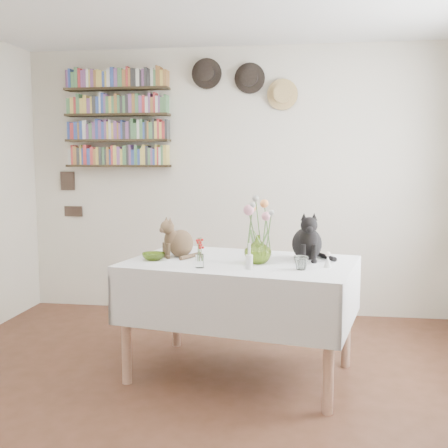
% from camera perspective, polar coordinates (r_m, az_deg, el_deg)
% --- Properties ---
extents(room, '(4.08, 4.58, 2.58)m').
position_cam_1_polar(room, '(3.10, -4.44, 2.51)').
color(room, brown).
rests_on(room, ground).
extents(dining_table, '(1.63, 1.21, 0.79)m').
position_cam_1_polar(dining_table, '(3.81, 1.72, -6.65)').
color(dining_table, white).
rests_on(dining_table, room).
extents(tabby_cat, '(0.31, 0.30, 0.29)m').
position_cam_1_polar(tabby_cat, '(3.93, -4.41, -1.22)').
color(tabby_cat, brown).
rests_on(tabby_cat, dining_table).
extents(black_cat, '(0.25, 0.30, 0.33)m').
position_cam_1_polar(black_cat, '(3.84, 8.44, -1.11)').
color(black_cat, black).
rests_on(black_cat, dining_table).
extents(flower_vase, '(0.23, 0.23, 0.19)m').
position_cam_1_polar(flower_vase, '(3.67, 3.46, -2.58)').
color(flower_vase, '#98BB3C').
rests_on(flower_vase, dining_table).
extents(green_bowl, '(0.16, 0.16, 0.05)m').
position_cam_1_polar(green_bowl, '(3.82, -7.17, -3.29)').
color(green_bowl, '#98BB3C').
rests_on(green_bowl, dining_table).
extents(drinking_glass, '(0.11, 0.11, 0.09)m').
position_cam_1_polar(drinking_glass, '(3.49, 7.85, -3.94)').
color(drinking_glass, white).
rests_on(drinking_glass, dining_table).
extents(candlestick, '(0.04, 0.04, 0.16)m').
position_cam_1_polar(candlestick, '(3.48, 2.58, -3.73)').
color(candlestick, white).
rests_on(candlestick, dining_table).
extents(berry_jar, '(0.05, 0.05, 0.21)m').
position_cam_1_polar(berry_jar, '(3.52, -2.50, -2.92)').
color(berry_jar, white).
rests_on(berry_jar, dining_table).
extents(porcelain_figurine, '(0.05, 0.05, 0.10)m').
position_cam_1_polar(porcelain_figurine, '(3.59, 10.50, -3.67)').
color(porcelain_figurine, white).
rests_on(porcelain_figurine, dining_table).
extents(flower_bouquet, '(0.17, 0.13, 0.39)m').
position_cam_1_polar(flower_bouquet, '(3.65, 3.52, 1.27)').
color(flower_bouquet, '#4C7233').
rests_on(flower_bouquet, flower_vase).
extents(bookshelf_unit, '(1.00, 0.16, 0.91)m').
position_cam_1_polar(bookshelf_unit, '(5.49, -10.76, 10.45)').
color(bookshelf_unit, '#312715').
rests_on(bookshelf_unit, room).
extents(wall_hats, '(0.98, 0.09, 0.48)m').
position_cam_1_polar(wall_hats, '(5.28, 2.23, 14.25)').
color(wall_hats, black).
rests_on(wall_hats, room).
extents(wall_art_plaques, '(0.21, 0.02, 0.44)m').
position_cam_1_polar(wall_art_plaques, '(5.75, -15.37, 3.00)').
color(wall_art_plaques, '#38281E').
rests_on(wall_art_plaques, room).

